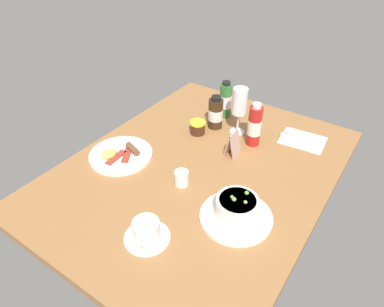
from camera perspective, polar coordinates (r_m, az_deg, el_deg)
name	(u,v)px	position (r cm, az deg, el deg)	size (l,w,h in cm)	color
ground_plane	(200,170)	(121.18, 1.27, -2.80)	(110.00, 84.00, 3.00)	#9E6B3D
porridge_bowl	(237,210)	(100.90, 7.42, -9.30)	(21.39, 21.39, 8.36)	white
cutlery_setting	(302,139)	(140.23, 17.72, 2.26)	(14.41, 17.52, 0.90)	white
coffee_cup	(146,231)	(96.39, -7.58, -12.70)	(12.89, 12.89, 6.16)	white
creamer_jug	(181,178)	(111.84, -1.85, -4.01)	(4.66, 5.64, 5.64)	white
wine_glass	(240,103)	(133.13, 7.93, 8.24)	(5.98, 5.98, 19.04)	white
jam_jar	(198,127)	(136.45, 0.94, 4.37)	(6.21, 6.21, 5.20)	#452214
sauce_bottle_brown	(216,113)	(138.98, 3.92, 6.69)	(5.98, 5.98, 13.76)	#382314
sauce_bottle_green	(225,100)	(146.85, 5.56, 8.80)	(5.09, 5.09, 15.80)	#337233
sauce_bottle_red	(254,126)	(129.46, 10.32, 4.55)	(5.16, 5.16, 17.16)	#B21E19
breakfast_plate	(120,155)	(126.97, -11.78, -0.19)	(22.79, 22.79, 3.70)	white
menu_card	(233,144)	(124.48, 6.81, 1.63)	(5.91, 4.31, 9.22)	tan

